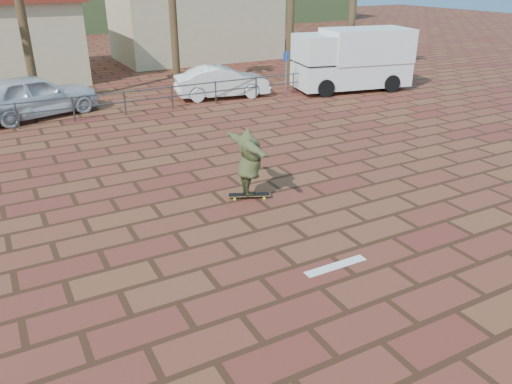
# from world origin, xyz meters

# --- Properties ---
(ground) EXTENTS (120.00, 120.00, 0.00)m
(ground) POSITION_xyz_m (0.00, 0.00, 0.00)
(ground) COLOR brown
(ground) RESTS_ON ground
(paint_stripe) EXTENTS (1.40, 0.22, 0.01)m
(paint_stripe) POSITION_xyz_m (0.70, -1.20, 0.00)
(paint_stripe) COLOR white
(paint_stripe) RESTS_ON ground
(guardrail) EXTENTS (24.06, 0.06, 1.00)m
(guardrail) POSITION_xyz_m (0.00, 12.00, 0.68)
(guardrail) COLOR #47494F
(guardrail) RESTS_ON ground
(building_east) EXTENTS (10.60, 6.60, 5.00)m
(building_east) POSITION_xyz_m (8.00, 24.00, 2.54)
(building_east) COLOR beige
(building_east) RESTS_ON ground
(longboard) EXTENTS (1.10, 0.67, 0.11)m
(longboard) POSITION_xyz_m (0.68, 2.50, 0.09)
(longboard) COLOR olive
(longboard) RESTS_ON ground
(skateboarder) EXTENTS (0.64, 2.19, 1.77)m
(skateboarder) POSITION_xyz_m (0.68, 2.50, 0.99)
(skateboarder) COLOR #474A28
(skateboarder) RESTS_ON longboard
(campervan) EXTENTS (5.84, 3.27, 2.86)m
(campervan) POSITION_xyz_m (11.04, 11.49, 1.50)
(campervan) COLOR white
(campervan) RESTS_ON ground
(car_silver) EXTENTS (5.37, 3.43, 1.70)m
(car_silver) POSITION_xyz_m (-3.23, 13.48, 0.85)
(car_silver) COLOR silver
(car_silver) RESTS_ON ground
(car_white) EXTENTS (4.48, 2.28, 1.41)m
(car_white) POSITION_xyz_m (4.77, 13.00, 0.70)
(car_white) COLOR white
(car_white) RESTS_ON ground
(street_sign) EXTENTS (0.39, 0.19, 2.00)m
(street_sign) POSITION_xyz_m (7.57, 12.00, 1.40)
(street_sign) COLOR gray
(street_sign) RESTS_ON ground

